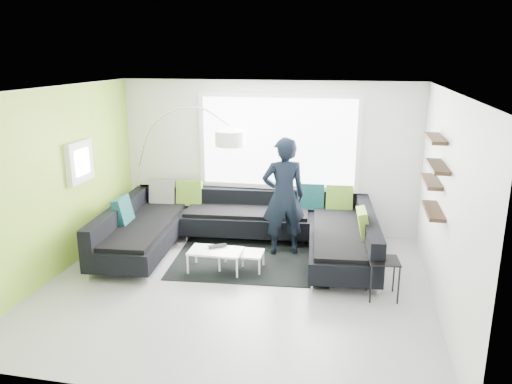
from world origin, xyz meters
TOP-DOWN VIEW (x-y plane):
  - ground at (0.00, 0.00)m, footprint 5.50×5.50m
  - room_shell at (0.04, 0.21)m, footprint 5.54×5.04m
  - sectional_sofa at (-0.21, 1.16)m, footprint 4.56×3.05m
  - rug at (0.02, 0.95)m, footprint 2.63×2.01m
  - coffee_table at (-0.25, 0.51)m, footprint 1.05×0.62m
  - arc_lamp at (-2.41, 2.12)m, footprint 2.42×1.58m
  - side_table at (2.05, 0.07)m, footprint 0.45×0.45m
  - person at (0.47, 1.37)m, footprint 1.03×0.94m
  - laptop at (-0.42, 0.54)m, footprint 0.48×0.47m

SIDE VIEW (x-z plane):
  - ground at x=0.00m, z-range 0.00..0.00m
  - rug at x=0.02m, z-range 0.00..0.01m
  - coffee_table at x=-0.25m, z-range 0.00..0.34m
  - side_table at x=2.05m, z-range 0.00..0.56m
  - laptop at x=-0.42m, z-range 0.34..0.37m
  - sectional_sofa at x=-0.21m, z-range -0.06..0.88m
  - person at x=0.47m, z-range 0.00..1.98m
  - arc_lamp at x=-2.41m, z-range 0.00..2.37m
  - room_shell at x=0.04m, z-range 0.40..3.22m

